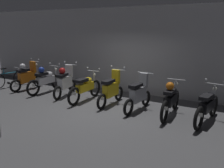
{
  "coord_description": "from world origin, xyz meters",
  "views": [
    {
      "loc": [
        3.82,
        -6.36,
        2.63
      ],
      "look_at": [
        0.06,
        0.47,
        0.75
      ],
      "focal_mm": 38.09,
      "sensor_mm": 36.0,
      "label": 1
    }
  ],
  "objects_px": {
    "motorbike_slot_3": "(86,87)",
    "motorbike_slot_5": "(139,94)",
    "bicycle": "(9,79)",
    "motorbike_slot_2": "(65,82)",
    "motorbike_slot_4": "(111,90)",
    "motorbike_slot_7": "(208,106)",
    "motorbike_slot_1": "(46,80)",
    "motorbike_slot_6": "(171,99)",
    "motorbike_slot_0": "(27,76)"
  },
  "relations": [
    {
      "from": "motorbike_slot_4",
      "to": "motorbike_slot_7",
      "type": "distance_m",
      "value": 3.13
    },
    {
      "from": "motorbike_slot_2",
      "to": "motorbike_slot_6",
      "type": "xyz_separation_m",
      "value": [
        4.17,
        -0.14,
        -0.04
      ]
    },
    {
      "from": "motorbike_slot_2",
      "to": "bicycle",
      "type": "bearing_deg",
      "value": -177.79
    },
    {
      "from": "motorbike_slot_1",
      "to": "motorbike_slot_7",
      "type": "xyz_separation_m",
      "value": [
        6.25,
        -0.2,
        -0.04
      ]
    },
    {
      "from": "motorbike_slot_3",
      "to": "motorbike_slot_5",
      "type": "bearing_deg",
      "value": -0.82
    },
    {
      "from": "motorbike_slot_3",
      "to": "bicycle",
      "type": "relative_size",
      "value": 1.15
    },
    {
      "from": "motorbike_slot_2",
      "to": "motorbike_slot_4",
      "type": "relative_size",
      "value": 0.99
    },
    {
      "from": "motorbike_slot_4",
      "to": "motorbike_slot_5",
      "type": "relative_size",
      "value": 1.0
    },
    {
      "from": "motorbike_slot_6",
      "to": "motorbike_slot_3",
      "type": "bearing_deg",
      "value": 179.8
    },
    {
      "from": "motorbike_slot_5",
      "to": "motorbike_slot_7",
      "type": "distance_m",
      "value": 2.08
    },
    {
      "from": "motorbike_slot_1",
      "to": "motorbike_slot_7",
      "type": "distance_m",
      "value": 6.25
    },
    {
      "from": "motorbike_slot_2",
      "to": "motorbike_slot_6",
      "type": "height_order",
      "value": "motorbike_slot_2"
    },
    {
      "from": "bicycle",
      "to": "motorbike_slot_2",
      "type": "bearing_deg",
      "value": 2.21
    },
    {
      "from": "motorbike_slot_0",
      "to": "motorbike_slot_2",
      "type": "relative_size",
      "value": 1.01
    },
    {
      "from": "motorbike_slot_0",
      "to": "motorbike_slot_2",
      "type": "distance_m",
      "value": 2.07
    },
    {
      "from": "motorbike_slot_1",
      "to": "motorbike_slot_4",
      "type": "distance_m",
      "value": 3.12
    },
    {
      "from": "motorbike_slot_3",
      "to": "motorbike_slot_7",
      "type": "height_order",
      "value": "same"
    },
    {
      "from": "motorbike_slot_3",
      "to": "motorbike_slot_4",
      "type": "height_order",
      "value": "motorbike_slot_4"
    },
    {
      "from": "motorbike_slot_4",
      "to": "motorbike_slot_5",
      "type": "bearing_deg",
      "value": -4.68
    },
    {
      "from": "motorbike_slot_3",
      "to": "bicycle",
      "type": "xyz_separation_m",
      "value": [
        -4.16,
        0.01,
        -0.13
      ]
    },
    {
      "from": "motorbike_slot_3",
      "to": "motorbike_slot_7",
      "type": "bearing_deg",
      "value": -0.73
    },
    {
      "from": "motorbike_slot_0",
      "to": "motorbike_slot_3",
      "type": "height_order",
      "value": "motorbike_slot_0"
    },
    {
      "from": "motorbike_slot_3",
      "to": "motorbike_slot_6",
      "type": "distance_m",
      "value": 3.12
    },
    {
      "from": "motorbike_slot_6",
      "to": "motorbike_slot_1",
      "type": "bearing_deg",
      "value": 178.24
    },
    {
      "from": "motorbike_slot_1",
      "to": "bicycle",
      "type": "distance_m",
      "value": 2.09
    },
    {
      "from": "motorbike_slot_4",
      "to": "motorbike_slot_1",
      "type": "bearing_deg",
      "value": 178.29
    },
    {
      "from": "motorbike_slot_4",
      "to": "bicycle",
      "type": "bearing_deg",
      "value": -179.51
    },
    {
      "from": "motorbike_slot_0",
      "to": "motorbike_slot_3",
      "type": "bearing_deg",
      "value": -2.32
    },
    {
      "from": "motorbike_slot_4",
      "to": "motorbike_slot_7",
      "type": "xyz_separation_m",
      "value": [
        3.12,
        -0.11,
        -0.04
      ]
    },
    {
      "from": "motorbike_slot_2",
      "to": "motorbike_slot_3",
      "type": "bearing_deg",
      "value": -7.15
    },
    {
      "from": "motorbike_slot_5",
      "to": "motorbike_slot_7",
      "type": "relative_size",
      "value": 0.87
    },
    {
      "from": "motorbike_slot_6",
      "to": "motorbike_slot_5",
      "type": "bearing_deg",
      "value": -178.94
    },
    {
      "from": "motorbike_slot_5",
      "to": "bicycle",
      "type": "relative_size",
      "value": 0.99
    },
    {
      "from": "motorbike_slot_2",
      "to": "motorbike_slot_3",
      "type": "xyz_separation_m",
      "value": [
        1.05,
        -0.13,
        -0.08
      ]
    },
    {
      "from": "motorbike_slot_4",
      "to": "motorbike_slot_6",
      "type": "height_order",
      "value": "motorbike_slot_4"
    },
    {
      "from": "motorbike_slot_5",
      "to": "motorbike_slot_6",
      "type": "distance_m",
      "value": 1.04
    },
    {
      "from": "motorbike_slot_4",
      "to": "motorbike_slot_3",
      "type": "bearing_deg",
      "value": -176.95
    },
    {
      "from": "motorbike_slot_5",
      "to": "motorbike_slot_7",
      "type": "height_order",
      "value": "motorbike_slot_5"
    },
    {
      "from": "motorbike_slot_7",
      "to": "bicycle",
      "type": "relative_size",
      "value": 1.15
    },
    {
      "from": "motorbike_slot_0",
      "to": "motorbike_slot_6",
      "type": "xyz_separation_m",
      "value": [
        6.24,
        -0.14,
        -0.04
      ]
    },
    {
      "from": "motorbike_slot_2",
      "to": "bicycle",
      "type": "height_order",
      "value": "motorbike_slot_2"
    },
    {
      "from": "motorbike_slot_2",
      "to": "motorbike_slot_5",
      "type": "bearing_deg",
      "value": -2.94
    },
    {
      "from": "motorbike_slot_0",
      "to": "motorbike_slot_7",
      "type": "relative_size",
      "value": 0.87
    },
    {
      "from": "motorbike_slot_6",
      "to": "motorbike_slot_2",
      "type": "bearing_deg",
      "value": 178.05
    },
    {
      "from": "motorbike_slot_7",
      "to": "motorbike_slot_3",
      "type": "bearing_deg",
      "value": 179.27
    },
    {
      "from": "motorbike_slot_5",
      "to": "motorbike_slot_6",
      "type": "bearing_deg",
      "value": 1.06
    },
    {
      "from": "motorbike_slot_3",
      "to": "motorbike_slot_6",
      "type": "xyz_separation_m",
      "value": [
        3.12,
        -0.01,
        0.03
      ]
    },
    {
      "from": "motorbike_slot_1",
      "to": "motorbike_slot_7",
      "type": "relative_size",
      "value": 1.01
    },
    {
      "from": "motorbike_slot_7",
      "to": "bicycle",
      "type": "distance_m",
      "value": 8.33
    },
    {
      "from": "bicycle",
      "to": "motorbike_slot_5",
      "type": "bearing_deg",
      "value": -0.37
    }
  ]
}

